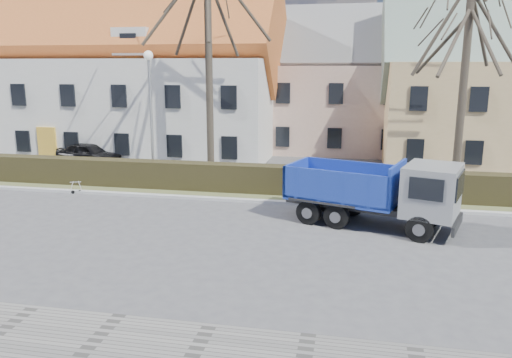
% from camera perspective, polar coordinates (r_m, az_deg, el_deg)
% --- Properties ---
extents(ground, '(120.00, 120.00, 0.00)m').
position_cam_1_polar(ground, '(17.73, -6.64, -6.35)').
color(ground, '#4B4B4E').
extents(curb_far, '(80.00, 0.30, 0.12)m').
position_cam_1_polar(curb_far, '(21.94, -2.98, -2.36)').
color(curb_far, '#ACACAC').
rests_on(curb_far, ground).
extents(grass_strip, '(80.00, 3.00, 0.10)m').
position_cam_1_polar(grass_strip, '(23.45, -2.02, -1.38)').
color(grass_strip, '#525A32').
rests_on(grass_strip, ground).
extents(hedge, '(60.00, 0.90, 1.30)m').
position_cam_1_polar(hedge, '(23.12, -2.15, -0.06)').
color(hedge, black).
rests_on(hedge, ground).
extents(building_white, '(26.80, 10.80, 9.50)m').
position_cam_1_polar(building_white, '(36.78, -18.82, 10.51)').
color(building_white, silver).
rests_on(building_white, ground).
extents(building_pink, '(10.80, 8.80, 8.00)m').
position_cam_1_polar(building_pink, '(35.99, 9.40, 9.78)').
color(building_pink, tan).
rests_on(building_pink, ground).
extents(tree_1, '(9.20, 9.20, 12.65)m').
position_cam_1_polar(tree_1, '(25.48, -5.43, 13.95)').
color(tree_1, '#342C24').
rests_on(tree_1, ground).
extents(tree_2, '(8.00, 8.00, 11.00)m').
position_cam_1_polar(tree_2, '(24.88, 22.73, 11.16)').
color(tree_2, '#342C24').
rests_on(tree_2, ground).
extents(dump_truck, '(6.83, 4.21, 2.56)m').
position_cam_1_polar(dump_truck, '(18.83, 12.37, -1.36)').
color(dump_truck, navy).
rests_on(dump_truck, ground).
extents(streetlight, '(0.51, 0.51, 6.59)m').
position_cam_1_polar(streetlight, '(25.04, -11.88, 6.81)').
color(streetlight, '#9A9B9B').
rests_on(streetlight, ground).
extents(cart_frame, '(0.80, 0.63, 0.64)m').
position_cam_1_polar(cart_frame, '(24.58, -20.35, -0.87)').
color(cart_frame, silver).
rests_on(cart_frame, ground).
extents(parked_car_a, '(4.27, 2.26, 1.38)m').
position_cam_1_polar(parked_car_a, '(31.22, -18.49, 2.74)').
color(parked_car_a, black).
rests_on(parked_car_a, ground).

